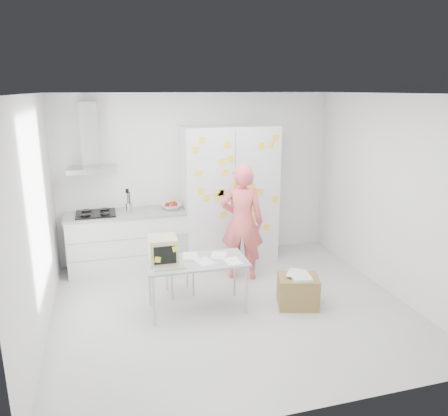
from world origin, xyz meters
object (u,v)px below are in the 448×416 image
object	(u,v)px
person	(242,222)
desk	(176,256)
chair	(178,260)
cardboard_box	(298,291)

from	to	relation	value
person	desk	size ratio (longest dim) A/B	1.37
desk	chair	world-z (taller)	desk
chair	cardboard_box	xyz separation A→B (m)	(1.43, -0.84, -0.25)
desk	cardboard_box	xyz separation A→B (m)	(1.55, -0.28, -0.55)
chair	cardboard_box	world-z (taller)	chair
chair	cardboard_box	size ratio (longest dim) A/B	1.36
desk	cardboard_box	bearing A→B (deg)	-9.57
desk	chair	distance (m)	0.64
person	chair	xyz separation A→B (m)	(-1.00, -0.22, -0.40)
person	chair	bearing A→B (deg)	32.60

